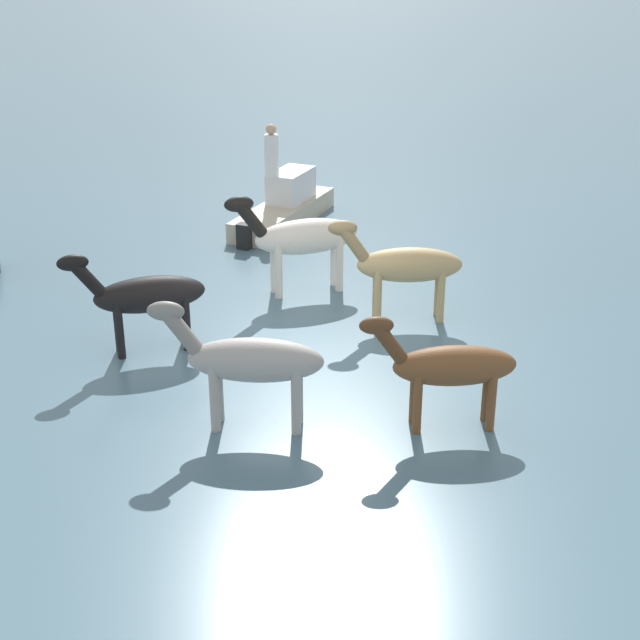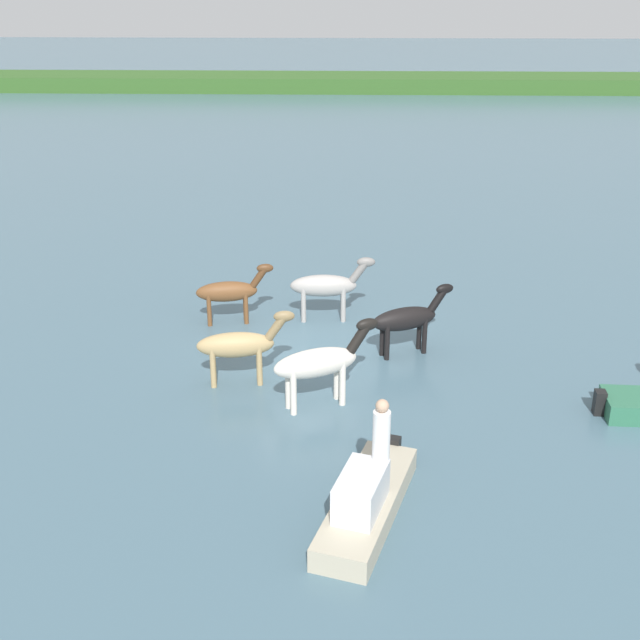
% 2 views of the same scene
% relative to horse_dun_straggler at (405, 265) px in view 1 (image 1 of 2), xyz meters
% --- Properties ---
extents(ground_plane, '(217.59, 217.59, 0.00)m').
position_rel_horse_dun_straggler_xyz_m(ground_plane, '(1.61, 1.73, -1.01)').
color(ground_plane, '#476675').
extents(horse_dun_straggler, '(2.38, 0.80, 1.84)m').
position_rel_horse_dun_straggler_xyz_m(horse_dun_straggler, '(0.00, 0.00, 0.00)').
color(horse_dun_straggler, tan).
rests_on(horse_dun_straggler, ground_plane).
extents(horse_chestnut_trailing, '(2.40, 0.65, 1.87)m').
position_rel_horse_dun_straggler_xyz_m(horse_chestnut_trailing, '(1.98, 4.03, 0.02)').
color(horse_chestnut_trailing, '#9E9993').
rests_on(horse_chestnut_trailing, ground_plane).
extents(horse_rear_stallion, '(2.48, 1.40, 1.98)m').
position_rel_horse_dun_straggler_xyz_m(horse_rear_stallion, '(1.95, -1.07, 0.08)').
color(horse_rear_stallion, silver).
rests_on(horse_rear_stallion, ground_plane).
extents(horse_mid_herd, '(2.24, 1.25, 1.79)m').
position_rel_horse_dun_straggler_xyz_m(horse_mid_herd, '(4.11, 1.81, -0.03)').
color(horse_mid_herd, black).
rests_on(horse_mid_herd, ground_plane).
extents(horse_pinto_flank, '(2.21, 0.81, 1.71)m').
position_rel_horse_dun_straggler_xyz_m(horse_pinto_flank, '(-0.72, 3.72, -0.07)').
color(horse_pinto_flank, brown).
rests_on(horse_pinto_flank, ground_plane).
extents(boat_tender_starboard, '(2.04, 3.89, 1.31)m').
position_rel_horse_dun_straggler_xyz_m(boat_tender_starboard, '(2.94, -5.30, -0.71)').
color(boat_tender_starboard, '#B7AD93').
rests_on(boat_tender_starboard, ground_plane).
extents(person_helmsman_aft, '(0.32, 0.32, 1.19)m').
position_rel_horse_dun_straggler_xyz_m(person_helmsman_aft, '(3.18, -5.11, 0.70)').
color(person_helmsman_aft, silver).
rests_on(person_helmsman_aft, boat_tender_starboard).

